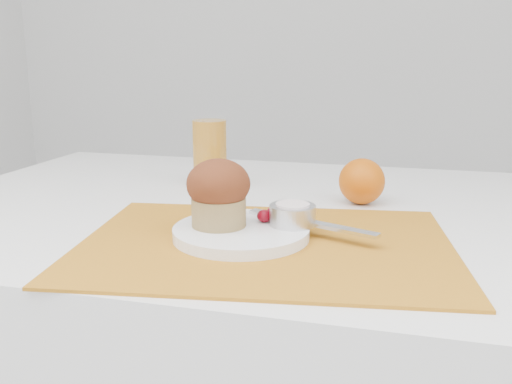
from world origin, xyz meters
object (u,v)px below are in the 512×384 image
(orange, at_px, (362,181))
(muffin, at_px, (219,192))
(juice_glass, at_px, (210,154))
(plate, at_px, (241,232))

(orange, height_order, muffin, muffin)
(juice_glass, bearing_deg, muffin, -68.54)
(juice_glass, bearing_deg, orange, -10.17)
(plate, distance_m, orange, 0.28)
(plate, distance_m, juice_glass, 0.33)
(orange, bearing_deg, plate, -120.46)
(plate, height_order, orange, orange)
(muffin, bearing_deg, plate, -0.58)
(plate, xyz_separation_m, juice_glass, (-0.15, 0.29, 0.05))
(muffin, bearing_deg, juice_glass, 111.46)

